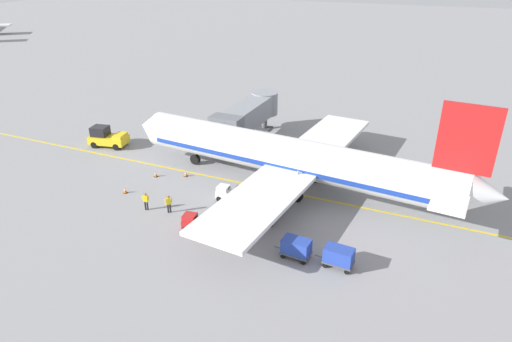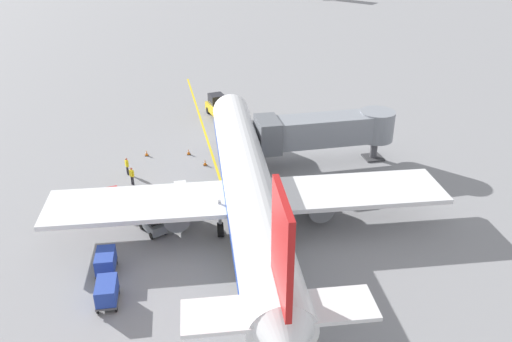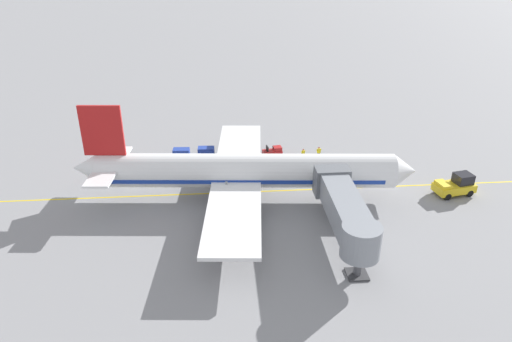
# 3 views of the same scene
# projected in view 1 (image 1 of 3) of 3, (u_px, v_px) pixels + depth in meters

# --- Properties ---
(ground_plane) EXTENTS (400.00, 400.00, 0.00)m
(ground_plane) POSITION_uv_depth(u_px,v_px,m) (292.00, 193.00, 43.11)
(ground_plane) COLOR gray
(gate_lead_in_line) EXTENTS (0.24, 80.00, 0.01)m
(gate_lead_in_line) POSITION_uv_depth(u_px,v_px,m) (292.00, 193.00, 43.11)
(gate_lead_in_line) COLOR gold
(gate_lead_in_line) RESTS_ON ground
(parked_airliner) EXTENTS (30.33, 37.35, 10.63)m
(parked_airliner) POSITION_uv_depth(u_px,v_px,m) (291.00, 158.00, 42.87)
(parked_airliner) COLOR white
(parked_airliner) RESTS_ON ground
(jet_bridge) EXTENTS (13.42, 3.50, 4.98)m
(jet_bridge) POSITION_uv_depth(u_px,v_px,m) (248.00, 115.00, 53.63)
(jet_bridge) COLOR gray
(jet_bridge) RESTS_ON ground
(pushback_tractor) EXTENTS (3.01, 4.74, 2.40)m
(pushback_tractor) POSITION_uv_depth(u_px,v_px,m) (107.00, 137.00, 53.44)
(pushback_tractor) COLOR gold
(pushback_tractor) RESTS_ON ground
(baggage_tug_lead) EXTENTS (2.14, 2.77, 1.62)m
(baggage_tug_lead) POSITION_uv_depth(u_px,v_px,m) (258.00, 216.00, 37.89)
(baggage_tug_lead) COLOR slate
(baggage_tug_lead) RESTS_ON ground
(baggage_tug_trailing) EXTENTS (1.62, 2.66, 1.62)m
(baggage_tug_trailing) POSITION_uv_depth(u_px,v_px,m) (197.00, 223.00, 36.96)
(baggage_tug_trailing) COLOR #B21E1E
(baggage_tug_trailing) RESTS_ON ground
(baggage_tug_spare) EXTENTS (1.34, 2.53, 1.62)m
(baggage_tug_spare) POSITION_uv_depth(u_px,v_px,m) (229.00, 194.00, 41.49)
(baggage_tug_spare) COLOR silver
(baggage_tug_spare) RESTS_ON ground
(baggage_cart_front) EXTENTS (1.43, 2.94, 1.58)m
(baggage_cart_front) POSITION_uv_depth(u_px,v_px,m) (296.00, 247.00, 33.50)
(baggage_cart_front) COLOR #4C4C51
(baggage_cart_front) RESTS_ON ground
(baggage_cart_second_in_train) EXTENTS (1.43, 2.94, 1.58)m
(baggage_cart_second_in_train) POSITION_uv_depth(u_px,v_px,m) (339.00, 256.00, 32.50)
(baggage_cart_second_in_train) COLOR #4C4C51
(baggage_cart_second_in_train) RESTS_ON ground
(ground_crew_wing_walker) EXTENTS (0.51, 0.63, 1.69)m
(ground_crew_wing_walker) POSITION_uv_depth(u_px,v_px,m) (169.00, 203.00, 39.47)
(ground_crew_wing_walker) COLOR #232328
(ground_crew_wing_walker) RESTS_ON ground
(ground_crew_loader) EXTENTS (0.35, 0.71, 1.69)m
(ground_crew_loader) POSITION_uv_depth(u_px,v_px,m) (146.00, 200.00, 39.89)
(ground_crew_loader) COLOR #232328
(ground_crew_loader) RESTS_ON ground
(safety_cone_nose_left) EXTENTS (0.36, 0.36, 0.59)m
(safety_cone_nose_left) POSITION_uv_depth(u_px,v_px,m) (125.00, 190.00, 43.06)
(safety_cone_nose_left) COLOR black
(safety_cone_nose_left) RESTS_ON ground
(safety_cone_nose_right) EXTENTS (0.36, 0.36, 0.59)m
(safety_cone_nose_right) POSITION_uv_depth(u_px,v_px,m) (186.00, 174.00, 46.32)
(safety_cone_nose_right) COLOR black
(safety_cone_nose_right) RESTS_ON ground
(safety_cone_wing_tip) EXTENTS (0.36, 0.36, 0.59)m
(safety_cone_wing_tip) POSITION_uv_depth(u_px,v_px,m) (156.00, 174.00, 46.26)
(safety_cone_wing_tip) COLOR black
(safety_cone_wing_tip) RESTS_ON ground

